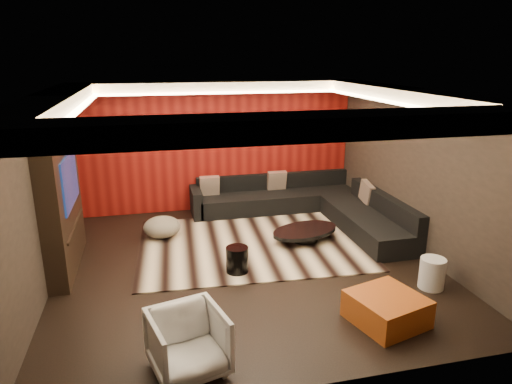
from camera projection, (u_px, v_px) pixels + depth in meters
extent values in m
cube|color=black|center=(247.00, 264.00, 7.56)|extent=(6.00, 6.00, 0.02)
cube|color=silver|center=(246.00, 91.00, 6.74)|extent=(6.00, 6.00, 0.02)
cube|color=black|center=(217.00, 146.00, 9.95)|extent=(6.00, 0.02, 2.80)
cube|color=black|center=(40.00, 196.00, 6.48)|extent=(0.02, 6.00, 2.80)
cube|color=black|center=(418.00, 172.00, 7.82)|extent=(0.02, 6.00, 2.80)
cube|color=#6B0C0A|center=(217.00, 147.00, 9.92)|extent=(5.98, 0.05, 2.78)
cube|color=silver|center=(218.00, 87.00, 9.29)|extent=(6.00, 0.60, 0.22)
cube|color=silver|center=(306.00, 126.00, 4.26)|extent=(6.00, 0.60, 0.22)
cube|color=silver|center=(51.00, 104.00, 6.18)|extent=(0.60, 4.80, 0.22)
cube|color=silver|center=(409.00, 96.00, 7.37)|extent=(0.60, 4.80, 0.22)
cube|color=#FFD899|center=(221.00, 93.00, 9.00)|extent=(4.80, 0.08, 0.04)
cube|color=#FFD899|center=(295.00, 130.00, 4.61)|extent=(4.80, 0.08, 0.04)
cube|color=#FFD899|center=(79.00, 110.00, 6.28)|extent=(0.08, 4.80, 0.04)
cube|color=#FFD899|center=(389.00, 102.00, 7.32)|extent=(0.08, 4.80, 0.04)
cube|color=black|center=(61.00, 202.00, 7.17)|extent=(0.30, 2.00, 2.20)
cube|color=black|center=(70.00, 180.00, 7.10)|extent=(0.04, 1.30, 0.80)
cube|color=black|center=(75.00, 225.00, 7.32)|extent=(0.04, 1.60, 0.04)
cube|color=beige|center=(251.00, 244.00, 8.33)|extent=(4.16, 3.22, 0.02)
cylinder|color=black|center=(305.00, 235.00, 8.44)|extent=(1.66, 1.66, 0.22)
cylinder|color=black|center=(237.00, 259.00, 7.19)|extent=(0.44, 0.44, 0.42)
ellipsoid|color=beige|center=(162.00, 227.00, 8.59)|extent=(0.71, 0.71, 0.38)
cylinder|color=silver|center=(432.00, 273.00, 6.73)|extent=(0.41, 0.41, 0.46)
cube|color=#8F4112|center=(387.00, 309.00, 5.88)|extent=(1.03, 1.03, 0.37)
imported|color=silver|center=(188.00, 343.00, 4.91)|extent=(0.93, 0.95, 0.71)
cube|color=black|center=(277.00, 201.00, 10.15)|extent=(3.50, 0.90, 0.40)
cube|color=black|center=(273.00, 181.00, 10.37)|extent=(3.50, 0.20, 0.35)
cube|color=black|center=(367.00, 223.00, 8.81)|extent=(0.90, 2.60, 0.40)
cube|color=black|center=(385.00, 204.00, 8.78)|extent=(0.20, 2.60, 0.35)
cube|color=black|center=(196.00, 202.00, 9.72)|extent=(0.20, 0.90, 0.60)
cube|color=beige|center=(210.00, 186.00, 9.81)|extent=(0.42, 0.20, 0.44)
cube|color=beige|center=(277.00, 180.00, 10.21)|extent=(0.42, 0.20, 0.44)
cube|color=beige|center=(367.00, 193.00, 9.32)|extent=(0.12, 0.50, 0.50)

